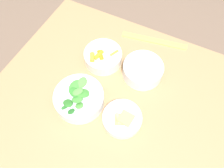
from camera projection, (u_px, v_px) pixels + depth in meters
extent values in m
plane|color=brown|center=(113.00, 145.00, 1.54)|extent=(10.00, 10.00, 0.00)
cube|color=#99724C|center=(114.00, 99.00, 0.88)|extent=(0.97, 0.82, 0.03)
cube|color=olive|center=(12.00, 152.00, 1.16)|extent=(0.06, 0.06, 0.74)
cube|color=olive|center=(80.00, 56.00, 1.46)|extent=(0.06, 0.06, 0.74)
cube|color=olive|center=(205.00, 108.00, 1.28)|extent=(0.06, 0.06, 0.74)
cylinder|color=silver|center=(103.00, 57.00, 0.94)|extent=(0.16, 0.16, 0.05)
torus|color=silver|center=(103.00, 53.00, 0.91)|extent=(0.16, 0.16, 0.01)
cylinder|color=orange|center=(103.00, 55.00, 0.92)|extent=(0.05, 0.04, 0.02)
cylinder|color=orange|center=(103.00, 56.00, 0.92)|extent=(0.02, 0.05, 0.02)
cylinder|color=orange|center=(102.00, 58.00, 0.92)|extent=(0.04, 0.06, 0.02)
cylinder|color=orange|center=(101.00, 56.00, 0.92)|extent=(0.05, 0.05, 0.02)
cylinder|color=orange|center=(114.00, 54.00, 0.92)|extent=(0.04, 0.05, 0.02)
cylinder|color=orange|center=(92.00, 57.00, 0.90)|extent=(0.04, 0.05, 0.02)
cylinder|color=orange|center=(98.00, 55.00, 0.91)|extent=(0.03, 0.05, 0.02)
cylinder|color=silver|center=(79.00, 99.00, 0.84)|extent=(0.19, 0.19, 0.05)
torus|color=silver|center=(78.00, 95.00, 0.81)|extent=(0.19, 0.19, 0.01)
ellipsoid|color=#2D7028|center=(76.00, 93.00, 0.80)|extent=(0.06, 0.04, 0.03)
ellipsoid|color=#235B23|center=(66.00, 109.00, 0.79)|extent=(0.04, 0.03, 0.04)
ellipsoid|color=#2D7028|center=(77.00, 81.00, 0.86)|extent=(0.05, 0.05, 0.02)
ellipsoid|color=#4C933D|center=(82.00, 84.00, 0.84)|extent=(0.05, 0.07, 0.03)
ellipsoid|color=#3D8433|center=(75.00, 86.00, 0.83)|extent=(0.05, 0.06, 0.02)
ellipsoid|color=#4C933D|center=(79.00, 105.00, 0.79)|extent=(0.05, 0.05, 0.03)
ellipsoid|color=#235B23|center=(71.00, 109.00, 0.79)|extent=(0.06, 0.06, 0.03)
ellipsoid|color=#3D8433|center=(83.00, 93.00, 0.81)|extent=(0.07, 0.07, 0.05)
ellipsoid|color=#4C933D|center=(78.00, 92.00, 0.79)|extent=(0.05, 0.05, 0.02)
ellipsoid|color=#2D7028|center=(68.00, 103.00, 0.79)|extent=(0.06, 0.05, 0.03)
ellipsoid|color=#3D8433|center=(77.00, 99.00, 0.79)|extent=(0.05, 0.04, 0.02)
cylinder|color=silver|center=(143.00, 70.00, 0.90)|extent=(0.17, 0.17, 0.06)
torus|color=silver|center=(144.00, 66.00, 0.88)|extent=(0.17, 0.17, 0.01)
cylinder|color=#9E6B4C|center=(142.00, 71.00, 0.91)|extent=(0.15, 0.15, 0.03)
ellipsoid|color=#A36B4C|center=(140.00, 59.00, 0.91)|extent=(0.01, 0.01, 0.01)
ellipsoid|color=#8E5B3D|center=(141.00, 64.00, 0.90)|extent=(0.01, 0.01, 0.01)
ellipsoid|color=#A36B4C|center=(151.00, 68.00, 0.89)|extent=(0.01, 0.01, 0.01)
ellipsoid|color=#A36B4C|center=(138.00, 74.00, 0.87)|extent=(0.01, 0.01, 0.01)
ellipsoid|color=#AD7551|center=(139.00, 82.00, 0.86)|extent=(0.01, 0.01, 0.01)
ellipsoid|color=#8E5B3D|center=(139.00, 77.00, 0.87)|extent=(0.01, 0.01, 0.01)
ellipsoid|color=#8E5B3D|center=(138.00, 82.00, 0.85)|extent=(0.01, 0.01, 0.01)
ellipsoid|color=#8E5B3D|center=(145.00, 83.00, 0.86)|extent=(0.01, 0.01, 0.01)
ellipsoid|color=#A36B4C|center=(136.00, 68.00, 0.89)|extent=(0.01, 0.01, 0.01)
cylinder|color=tan|center=(150.00, 73.00, 0.87)|extent=(0.03, 0.03, 0.01)
cylinder|color=tan|center=(153.00, 65.00, 0.89)|extent=(0.03, 0.03, 0.01)
cylinder|color=silver|center=(122.00, 119.00, 0.81)|extent=(0.15, 0.15, 0.03)
torus|color=silver|center=(122.00, 117.00, 0.80)|extent=(0.15, 0.15, 0.01)
cube|color=tan|center=(118.00, 118.00, 0.80)|extent=(0.07, 0.07, 0.02)
cube|color=tan|center=(126.00, 119.00, 0.80)|extent=(0.05, 0.05, 0.02)
cube|color=tan|center=(123.00, 117.00, 0.80)|extent=(0.08, 0.08, 0.02)
cube|color=tan|center=(120.00, 119.00, 0.79)|extent=(0.05, 0.06, 0.01)
cube|color=tan|center=(126.00, 118.00, 0.79)|extent=(0.05, 0.06, 0.02)
cube|color=#EADB4C|center=(154.00, 41.00, 1.01)|extent=(0.30, 0.08, 0.00)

